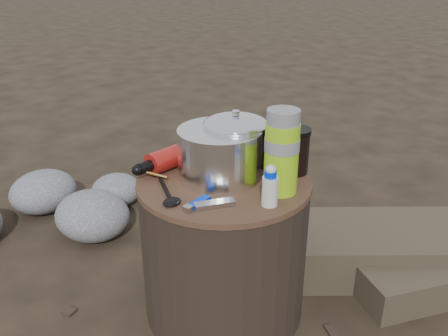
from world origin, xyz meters
The scene contains 14 objects.
ground centered at (0.00, 0.00, 0.00)m, with size 60.00×60.00×0.00m, color black.
stump centered at (0.00, 0.00, 0.22)m, with size 0.48×0.48×0.44m, color black.
rock_ring centered at (-0.82, -0.19, 0.11)m, with size 0.50×1.09×0.22m, color slate, non-canonical shape.
foil_windscreen centered at (-0.02, 0.01, 0.52)m, with size 0.23×0.23×0.14m, color white.
camping_pot centered at (0.00, 0.05, 0.53)m, with size 0.18×0.18×0.18m, color silver.
fuel_bottle centered at (-0.17, 0.01, 0.48)m, with size 0.06×0.27×0.06m, color #AB1D17, non-canonical shape.
thermos centered at (0.16, 0.02, 0.56)m, with size 0.09×0.09×0.22m, color #89C415.
travel_mug centered at (0.14, 0.15, 0.51)m, with size 0.09×0.09×0.13m, color black.
stuff_sack centered at (-0.13, 0.16, 0.50)m, with size 0.15×0.12×0.10m, color #C79304.
food_pouch centered at (0.00, 0.15, 0.51)m, with size 0.11×0.02×0.14m, color navy.
lighter centered at (0.03, -0.16, 0.45)m, with size 0.02×0.08×0.02m, color #032DD7.
multitool centered at (0.07, -0.14, 0.45)m, with size 0.03×0.10×0.01m, color #AFAFB4.
spork centered at (-0.09, -0.14, 0.45)m, with size 0.03×0.16×0.01m, color black, non-canonical shape.
squeeze_bottle centered at (0.18, -0.06, 0.49)m, with size 0.04×0.04×0.10m, color silver.
Camera 1 is at (0.67, -1.00, 1.02)m, focal length 38.47 mm.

